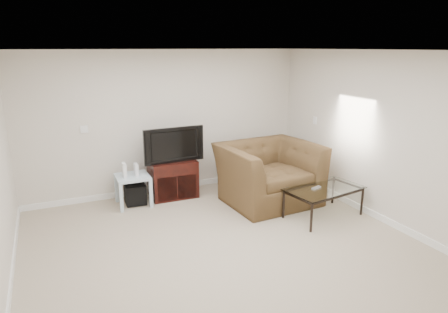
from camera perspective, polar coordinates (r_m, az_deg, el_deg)
name	(u,v)px	position (r m, az deg, el deg)	size (l,w,h in m)	color
floor	(227,250)	(5.29, 0.44, -13.26)	(5.00, 5.00, 0.00)	tan
ceiling	(228,50)	(4.64, 0.51, 14.94)	(5.00, 5.00, 0.00)	white
wall_back	(168,123)	(7.11, -8.05, 4.82)	(5.00, 0.02, 2.50)	silver
wall_right	(383,138)	(6.26, 21.74, 2.44)	(0.02, 5.00, 2.50)	silver
plate_back	(84,129)	(6.84, -19.34, 3.69)	(0.12, 0.02, 0.12)	white
plate_right_switch	(315,120)	(7.42, 12.86, 5.04)	(0.02, 0.09, 0.13)	white
plate_right_outlet	(322,175)	(7.42, 13.81, -2.59)	(0.02, 0.08, 0.12)	white
tv_stand	(173,178)	(7.01, -7.33, -3.10)	(0.78, 0.54, 0.65)	black
dvd_player	(173,167)	(6.90, -7.29, -1.49)	(0.41, 0.29, 0.06)	black
television	(172,144)	(6.81, -7.43, 1.82)	(0.96, 0.19, 0.60)	black
side_table	(133,190)	(6.77, -12.83, -4.71)	(0.53, 0.53, 0.51)	silver
subwoofer	(135,194)	(6.82, -12.57, -5.20)	(0.33, 0.33, 0.33)	black
game_console	(124,170)	(6.61, -14.06, -1.89)	(0.05, 0.17, 0.23)	white
game_case	(136,170)	(6.65, -12.44, -1.84)	(0.05, 0.15, 0.20)	silver
recliner	(269,164)	(6.67, 6.44, -1.01)	(1.51, 0.98, 1.32)	#533920
coffee_table	(323,202)	(6.35, 13.99, -6.37)	(1.17, 0.66, 0.46)	black
remote	(316,188)	(6.23, 13.04, -4.36)	(0.18, 0.05, 0.02)	#B2B2B7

